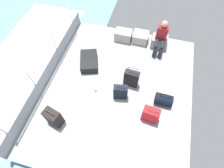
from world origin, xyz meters
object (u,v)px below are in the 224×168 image
at_px(suitcase_0, 131,79).
at_px(cargo_crate_1, 140,37).
at_px(suitcase_1, 150,115).
at_px(suitcase_2, 89,61).
at_px(suitcase_4, 53,117).
at_px(paper_cup, 95,90).
at_px(cargo_crate_0, 123,35).
at_px(suitcase_3, 120,92).
at_px(passenger_seated, 161,37).
at_px(cargo_crate_2, 159,41).
at_px(duffel_bag, 164,100).

bearing_deg(suitcase_0, cargo_crate_1, 91.70).
xyz_separation_m(suitcase_1, suitcase_2, (-2.18, 1.36, -0.12)).
xyz_separation_m(suitcase_2, suitcase_4, (-0.23, -2.10, 0.14)).
distance_m(suitcase_4, paper_cup, 1.41).
height_order(cargo_crate_0, suitcase_3, suitcase_3).
distance_m(passenger_seated, paper_cup, 2.71).
xyz_separation_m(cargo_crate_0, cargo_crate_2, (1.27, 0.02, 0.00)).
distance_m(cargo_crate_2, suitcase_0, 1.94).
bearing_deg(cargo_crate_1, cargo_crate_2, -3.98).
relative_size(cargo_crate_2, suitcase_2, 0.59).
bearing_deg(cargo_crate_1, suitcase_3, -93.59).
relative_size(suitcase_4, duffel_bag, 1.37).
xyz_separation_m(cargo_crate_1, cargo_crate_2, (0.66, -0.05, 0.02)).
bearing_deg(paper_cup, passenger_seated, 53.98).
bearing_deg(cargo_crate_2, cargo_crate_1, 176.02).
xyz_separation_m(passenger_seated, suitcase_0, (-0.61, -1.66, -0.26)).
distance_m(cargo_crate_1, passenger_seated, 0.80).
height_order(cargo_crate_1, suitcase_3, suitcase_3).
relative_size(suitcase_1, paper_cup, 7.25).
xyz_separation_m(cargo_crate_0, suitcase_1, (1.37, -2.76, 0.07)).
distance_m(passenger_seated, duffel_bag, 2.10).
bearing_deg(suitcase_3, cargo_crate_0, 101.05).
bearing_deg(suitcase_4, cargo_crate_1, 65.36).
relative_size(suitcase_3, suitcase_4, 1.01).
distance_m(cargo_crate_2, passenger_seated, 0.42).
height_order(suitcase_1, suitcase_3, suitcase_1).
bearing_deg(duffel_bag, cargo_crate_1, 115.39).
bearing_deg(suitcase_0, cargo_crate_0, 109.94).
relative_size(passenger_seated, paper_cup, 10.79).
bearing_deg(suitcase_3, paper_cup, 179.94).
relative_size(passenger_seated, suitcase_1, 1.49).
relative_size(passenger_seated, suitcase_3, 1.60).
relative_size(suitcase_0, duffel_bag, 1.68).
distance_m(cargo_crate_1, cargo_crate_2, 0.67).
distance_m(cargo_crate_1, suitcase_4, 3.93).
bearing_deg(cargo_crate_2, suitcase_0, -108.31).
bearing_deg(suitcase_3, passenger_seated, 69.34).
distance_m(cargo_crate_0, passenger_seated, 1.33).
height_order(cargo_crate_1, suitcase_4, suitcase_4).
distance_m(cargo_crate_1, suitcase_0, 1.89).
bearing_deg(passenger_seated, duffel_bag, -78.68).
distance_m(suitcase_3, duffel_bag, 1.23).
distance_m(duffel_bag, paper_cup, 1.98).
bearing_deg(suitcase_1, cargo_crate_2, 92.17).
height_order(cargo_crate_2, suitcase_0, suitcase_0).
bearing_deg(cargo_crate_2, suitcase_1, -87.83).
relative_size(suitcase_0, suitcase_1, 1.12).
bearing_deg(duffel_bag, suitcase_2, 162.48).
xyz_separation_m(passenger_seated, suitcase_1, (0.11, -2.60, -0.30)).
distance_m(cargo_crate_1, suitcase_2, 2.04).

